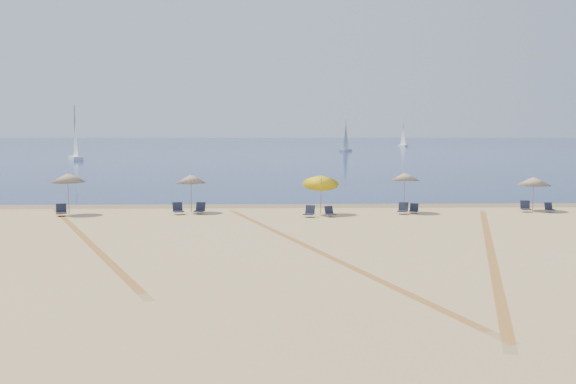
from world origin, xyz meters
name	(u,v)px	position (x,y,z in m)	size (l,w,h in m)	color
ground	(305,286)	(0.00, 0.00, 0.00)	(160.00, 160.00, 0.00)	tan
ocean	(272,144)	(0.00, 225.00, 0.01)	(500.00, 500.00, 0.00)	#0C2151
wet_sand	(286,206)	(0.00, 24.00, 0.00)	(500.00, 500.00, 0.00)	olive
umbrella_1	(68,178)	(-13.41, 19.51, 2.26)	(2.05, 2.06, 2.60)	gray
umbrella_2	(191,179)	(-6.05, 20.34, 2.12)	(1.88, 1.88, 2.46)	gray
umbrella_3	(321,180)	(1.96, 19.13, 2.14)	(2.22, 2.28, 2.77)	gray
umbrella_4	(405,177)	(7.28, 19.96, 2.24)	(1.89, 1.92, 2.59)	gray
umbrella_5	(534,181)	(15.70, 20.65, 1.90)	(2.19, 2.19, 2.24)	gray
chair_1	(61,211)	(-13.67, 18.82, 0.32)	(0.79, 0.86, 0.73)	black
chair_2	(178,209)	(-6.75, 19.37, 0.32)	(0.81, 0.88, 0.73)	black
chair_3	(200,209)	(-5.44, 19.61, 0.31)	(0.72, 0.79, 0.70)	black
chair_4	(309,212)	(1.22, 17.88, 0.30)	(0.76, 0.82, 0.69)	black
chair_5	(330,212)	(2.43, 17.95, 0.28)	(0.71, 0.76, 0.63)	black
chair_6	(403,209)	(7.05, 19.16, 0.31)	(0.78, 0.85, 0.71)	black
chair_7	(414,209)	(7.77, 19.35, 0.27)	(0.69, 0.74, 0.62)	black
chair_8	(525,207)	(15.00, 20.08, 0.31)	(0.68, 0.76, 0.70)	black
chair_9	(549,208)	(16.48, 19.96, 0.26)	(0.54, 0.61, 0.59)	black
sailboat_0	(403,139)	(40.85, 189.87, 2.20)	(2.38, 5.04, 7.28)	white
sailboat_1	(346,142)	(17.33, 141.49, 2.34)	(3.56, 5.23, 7.75)	white
sailboat_2	(75,144)	(-34.22, 94.72, 2.82)	(4.02, 6.35, 9.32)	white
tire_tracks	(284,243)	(-0.50, 8.74, 0.00)	(55.13, 41.28, 0.00)	tan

